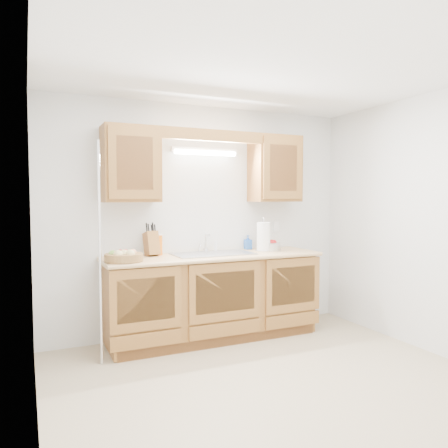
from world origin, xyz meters
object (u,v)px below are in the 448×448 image
paper_towel (264,237)px  knife_block (151,243)px  fruit_basket (124,256)px  apple_bowl (270,246)px

paper_towel → knife_block: bearing=173.2°
fruit_basket → apple_bowl: (1.68, 0.17, 0.00)m
apple_bowl → paper_towel: bearing=-168.9°
paper_towel → apple_bowl: 0.15m
knife_block → paper_towel: bearing=-14.2°
fruit_basket → apple_bowl: bearing=5.8°
paper_towel → apple_bowl: (0.10, 0.02, -0.11)m
knife_block → apple_bowl: knife_block is taller
knife_block → paper_towel: (1.24, -0.15, 0.03)m
knife_block → paper_towel: size_ratio=0.94×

